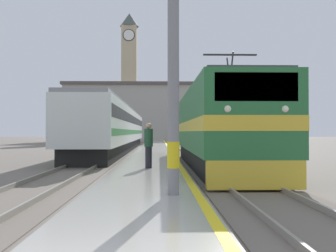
{
  "coord_description": "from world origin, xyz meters",
  "views": [
    {
      "loc": [
        0.36,
        -3.17,
        1.69
      ],
      "look_at": [
        1.05,
        25.46,
        2.12
      ],
      "focal_mm": 42.0,
      "sensor_mm": 36.0,
      "label": 1
    }
  ],
  "objects_px": {
    "person_on_platform": "(149,144)",
    "passenger_train": "(117,128)",
    "catenary_mast": "(177,28)",
    "locomotive_train": "(215,128)",
    "clock_tower": "(129,73)"
  },
  "relations": [
    {
      "from": "person_on_platform",
      "to": "clock_tower",
      "type": "distance_m",
      "value": 66.11
    },
    {
      "from": "passenger_train",
      "to": "catenary_mast",
      "type": "height_order",
      "value": "catenary_mast"
    },
    {
      "from": "locomotive_train",
      "to": "catenary_mast",
      "type": "bearing_deg",
      "value": -103.04
    },
    {
      "from": "locomotive_train",
      "to": "person_on_platform",
      "type": "bearing_deg",
      "value": -133.63
    },
    {
      "from": "person_on_platform",
      "to": "passenger_train",
      "type": "bearing_deg",
      "value": 99.63
    },
    {
      "from": "passenger_train",
      "to": "catenary_mast",
      "type": "xyz_separation_m",
      "value": [
        4.03,
        -25.49,
        2.07
      ]
    },
    {
      "from": "clock_tower",
      "to": "person_on_platform",
      "type": "bearing_deg",
      "value": -85.06
    },
    {
      "from": "locomotive_train",
      "to": "clock_tower",
      "type": "bearing_deg",
      "value": 98.05
    },
    {
      "from": "locomotive_train",
      "to": "person_on_platform",
      "type": "relative_size",
      "value": 9.1
    },
    {
      "from": "catenary_mast",
      "to": "clock_tower",
      "type": "distance_m",
      "value": 72.17
    },
    {
      "from": "locomotive_train",
      "to": "catenary_mast",
      "type": "relative_size",
      "value": 2.11
    },
    {
      "from": "person_on_platform",
      "to": "clock_tower",
      "type": "bearing_deg",
      "value": 94.94
    },
    {
      "from": "passenger_train",
      "to": "locomotive_train",
      "type": "bearing_deg",
      "value": -68.1
    },
    {
      "from": "passenger_train",
      "to": "person_on_platform",
      "type": "height_order",
      "value": "passenger_train"
    },
    {
      "from": "catenary_mast",
      "to": "person_on_platform",
      "type": "distance_m",
      "value": 7.21
    }
  ]
}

